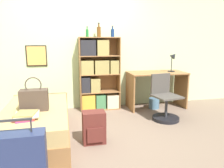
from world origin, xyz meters
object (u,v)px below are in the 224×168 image
object	(u,v)px
desk_lamp	(173,59)
desk_chair	(165,106)
bookcase	(97,76)
handbag	(34,99)
book_stack_on_bed	(26,115)
bottle_brown	(99,32)
waste_bin	(154,103)
bed	(36,124)
bottle_clear	(113,33)
bottle_green	(87,33)
backpack	(94,127)
desk	(156,83)

from	to	relation	value
desk_lamp	desk_chair	bearing A→B (deg)	-124.92
bookcase	handbag	bearing A→B (deg)	-129.84
book_stack_on_bed	desk_lamp	world-z (taller)	desk_lamp
bottle_brown	waste_bin	xyz separation A→B (m)	(1.15, -0.23, -1.50)
bed	bottle_brown	world-z (taller)	bottle_brown
desk_chair	bed	bearing A→B (deg)	-171.14
bed	bottle_clear	size ratio (longest dim) A/B	8.21
bed	desk_chair	size ratio (longest dim) A/B	2.17
bookcase	waste_bin	xyz separation A→B (m)	(1.19, -0.22, -0.61)
book_stack_on_bed	bottle_green	xyz separation A→B (m)	(0.98, 1.63, 1.08)
bookcase	backpack	size ratio (longest dim) A/B	3.28
bookcase	bottle_brown	bearing A→B (deg)	16.69
bed	desk_lamp	xyz separation A→B (m)	(2.74, 1.09, 0.82)
bottle_clear	desk	world-z (taller)	bottle_clear
handbag	desk	xyz separation A→B (m)	(2.36, 1.16, -0.09)
bed	desk	world-z (taller)	desk
handbag	desk_lamp	distance (m)	3.01
bed	desk_lamp	distance (m)	3.06
bed	bookcase	distance (m)	1.72
bottle_green	desk_lamp	xyz separation A→B (m)	(1.83, -0.13, -0.53)
bottle_clear	waste_bin	xyz separation A→B (m)	(0.88, -0.19, -1.48)
desk_lamp	waste_bin	size ratio (longest dim) A/B	1.90
desk	desk_lamp	distance (m)	0.64
bookcase	bottle_clear	distance (m)	0.93
handbag	desk	world-z (taller)	handbag
book_stack_on_bed	desk_lamp	size ratio (longest dim) A/B	0.87
bed	desk_chair	world-z (taller)	desk_chair
book_stack_on_bed	desk_lamp	distance (m)	3.23
bookcase	desk_lamp	bearing A→B (deg)	-4.64
bed	book_stack_on_bed	xyz separation A→B (m)	(-0.07, -0.40, 0.27)
bottle_clear	desk_chair	size ratio (longest dim) A/B	0.26
bottle_green	desk_chair	xyz separation A→B (m)	(1.31, -0.88, -1.32)
bottle_green	desk	distance (m)	1.80
bottle_green	waste_bin	bearing A→B (deg)	-8.75
backpack	desk_lamp	bearing A→B (deg)	35.98
bed	book_stack_on_bed	world-z (taller)	book_stack_on_bed
bed	bookcase	bearing A→B (deg)	47.96
desk	waste_bin	bearing A→B (deg)	-135.82
bottle_brown	waste_bin	bearing A→B (deg)	-11.33
bottle_green	backpack	bearing A→B (deg)	-93.70
bookcase	desk	distance (m)	1.28
desk	desk_chair	size ratio (longest dim) A/B	1.46
bed	book_stack_on_bed	bearing A→B (deg)	-99.43
backpack	handbag	bearing A→B (deg)	165.18
handbag	book_stack_on_bed	size ratio (longest dim) A/B	1.28
bookcase	desk	size ratio (longest dim) A/B	1.24
desk_lamp	waste_bin	xyz separation A→B (m)	(-0.44, -0.08, -0.94)
handbag	bookcase	world-z (taller)	bookcase
book_stack_on_bed	bottle_clear	distance (m)	2.44
desk	desk_chair	xyz separation A→B (m)	(-0.14, -0.72, -0.27)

